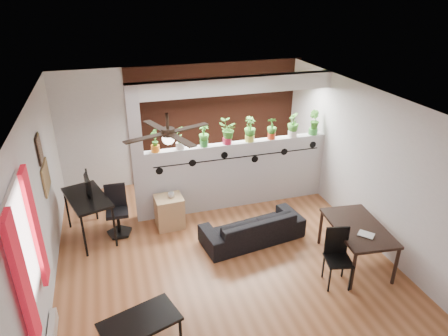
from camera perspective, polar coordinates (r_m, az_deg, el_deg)
room_shell at (r=6.13m, az=-0.51°, el=-2.44°), size 6.30×7.10×2.90m
partition_wall at (r=7.90m, az=2.01°, el=-0.88°), size 3.60×0.18×1.35m
ceiling_header at (r=7.31m, az=2.22°, el=11.74°), size 3.60×0.18×0.30m
pier_column at (r=7.30m, az=-12.27°, el=1.65°), size 0.22×0.20×2.60m
brick_panel at (r=8.97m, az=-0.96°, el=6.66°), size 3.90×0.05×2.60m
vine_decal at (r=7.65m, az=2.28°, el=1.55°), size 3.31×0.01×0.30m
window_assembly at (r=4.91m, az=-26.48°, el=-10.22°), size 0.09×1.30×1.55m
corkboard at (r=6.85m, az=-24.09°, el=-1.22°), size 0.03×0.60×0.45m
framed_art at (r=6.61m, az=-24.90°, el=2.48°), size 0.03×0.34×0.44m
ceiling_fan at (r=5.29m, az=-7.99°, el=4.76°), size 1.19×1.19×0.43m
potted_plant_0 at (r=7.22m, az=-9.87°, el=4.01°), size 0.22×0.25×0.44m
potted_plant_1 at (r=7.29m, az=-6.35°, el=4.39°), size 0.19×0.23×0.43m
potted_plant_2 at (r=7.37m, az=-2.90°, el=4.77°), size 0.24×0.20×0.43m
potted_plant_3 at (r=7.48m, az=0.47°, el=5.27°), size 0.30×0.28×0.47m
potted_plant_4 at (r=7.62m, az=3.73°, el=5.63°), size 0.32×0.29×0.48m
potted_plant_5 at (r=7.79m, az=6.85°, el=5.73°), size 0.26×0.23×0.43m
potted_plant_6 at (r=7.96m, az=9.87°, el=6.19°), size 0.27×0.31×0.48m
potted_plant_7 at (r=8.17m, az=12.73°, el=6.44°), size 0.26×0.30×0.49m
sofa at (r=7.04m, az=4.07°, el=-8.45°), size 1.77×0.90×0.50m
cube_shelf at (r=7.43m, az=-7.80°, el=-6.22°), size 0.51×0.46×0.60m
cup at (r=7.26m, az=-7.57°, el=-3.83°), size 0.14×0.14×0.09m
computer_desk at (r=7.24m, az=-18.97°, el=-4.40°), size 0.89×1.24×0.81m
monitor at (r=7.30m, az=-19.14°, el=-2.69°), size 0.32×0.09×0.18m
office_chair at (r=7.37m, az=-14.97°, el=-6.29°), size 0.47×0.47×0.91m
dining_table at (r=6.64m, az=18.59°, el=-8.41°), size 0.89×1.33×0.68m
book at (r=6.35m, az=19.45°, el=-9.33°), size 0.28×0.28×0.02m
folding_chair at (r=6.22m, az=15.87°, el=-11.38°), size 0.44×0.44×0.90m
coffee_table at (r=5.26m, az=-11.93°, el=-20.92°), size 1.05×0.78×0.44m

